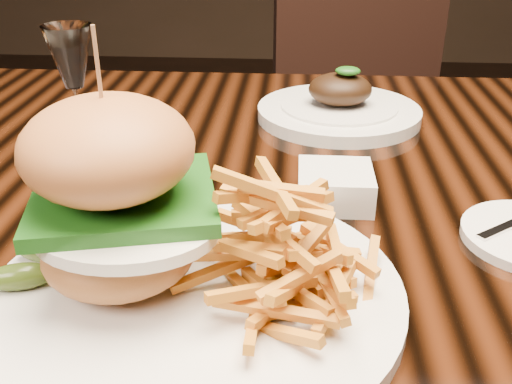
# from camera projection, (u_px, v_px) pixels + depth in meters

# --- Properties ---
(dining_table) EXTENTS (1.60, 0.90, 0.75)m
(dining_table) POSITION_uv_depth(u_px,v_px,m) (308.00, 237.00, 0.73)
(dining_table) COLOR black
(dining_table) RESTS_ON ground
(burger_plate) EXTENTS (0.34, 0.34, 0.22)m
(burger_plate) POSITION_uv_depth(u_px,v_px,m) (192.00, 236.00, 0.47)
(burger_plate) COLOR silver
(burger_plate) RESTS_ON dining_table
(ramekin) EXTENTS (0.09, 0.09, 0.04)m
(ramekin) POSITION_uv_depth(u_px,v_px,m) (335.00, 186.00, 0.64)
(ramekin) COLOR silver
(ramekin) RESTS_ON dining_table
(wine_glass) EXTENTS (0.06, 0.06, 0.16)m
(wine_glass) POSITION_uv_depth(u_px,v_px,m) (71.00, 62.00, 0.72)
(wine_glass) COLOR white
(wine_glass) RESTS_ON dining_table
(far_dish) EXTENTS (0.24, 0.24, 0.08)m
(far_dish) POSITION_uv_depth(u_px,v_px,m) (339.00, 108.00, 0.88)
(far_dish) COLOR silver
(far_dish) RESTS_ON dining_table
(chair_far) EXTENTS (0.54, 0.54, 0.95)m
(chair_far) POSITION_uv_depth(u_px,v_px,m) (367.00, 108.00, 1.57)
(chair_far) COLOR black
(chair_far) RESTS_ON ground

